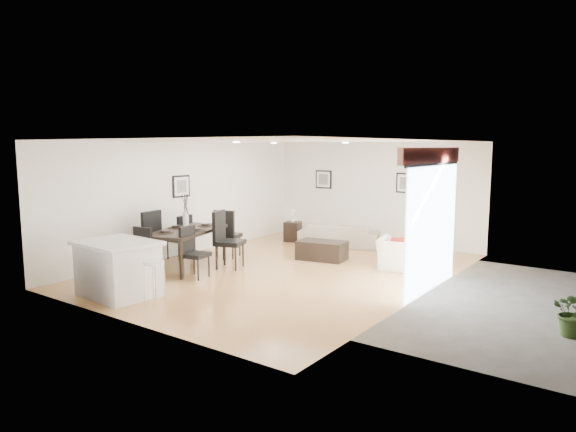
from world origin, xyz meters
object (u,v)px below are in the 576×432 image
Objects in this scene: side_table at (293,231)px; kitchen_island at (118,268)px; dining_table at (186,233)px; dining_chair_wnear at (147,236)px; dining_chair_efar at (225,236)px; dining_chair_foot at (227,231)px; coffee_table at (322,250)px; bar_stool at (154,267)px; armchair at (404,254)px; dining_chair_wfar at (181,235)px; dining_chair_head at (139,251)px; sofa at (339,235)px; dining_chair_enear at (192,249)px.

kitchen_island is at bearing -84.84° from side_table.
dining_chair_wnear reaches higher than dining_table.
dining_chair_wnear is 1.00× the size of dining_chair_efar.
side_table is (0.03, 2.63, -0.36)m from dining_chair_foot.
coffee_table is 1.46× the size of bar_stool.
dining_chair_wnear is at bearing 130.81° from kitchen_island.
armchair reaches higher than coffee_table.
dining_chair_wfar is 1.91× the size of side_table.
dining_chair_wfar is 1.87m from dining_chair_head.
armchair is at bearing 115.90° from dining_chair_wnear.
dining_chair_wfar is 1.39× the size of bar_stool.
side_table is at bearing -16.88° from sofa.
bar_stool is (2.26, -2.67, 0.06)m from dining_chair_wfar.
side_table is at bearing 162.87° from dining_chair_wnear.
sofa is 1.66× the size of dining_chair_efar.
kitchen_island is (1.31, -2.67, -0.09)m from dining_chair_wfar.
dining_chair_wnear reaches higher than dining_chair_wfar.
kitchen_island is (0.57, -3.39, -0.14)m from dining_chair_foot.
side_table is (0.07, 5.09, -0.30)m from dining_chair_head.
sofa is 5.40m from dining_chair_head.
dining_chair_efar is 1.02m from dining_chair_foot.
dining_chair_wnear is 1.66× the size of bar_stool.
side_table is 6.05m from kitchen_island.
dining_chair_efar is (1.38, 0.94, -0.00)m from dining_chair_wnear.
side_table is (-0.64, 3.40, -0.42)m from dining_chair_efar.
coffee_table is at bearing 86.02° from sofa.
dining_chair_foot is at bearing 82.69° from dining_chair_head.
dining_chair_wnear is 2.13m from kitchen_island.
dining_chair_foot is (-3.85, -1.29, 0.30)m from armchair.
side_table is 0.73× the size of bar_stool.
dining_table is 2.67m from bar_stool.
dining_chair_efar reaches higher than sofa.
dining_chair_efar reaches higher than coffee_table.
dining_chair_wfar is at bearing -155.52° from coffee_table.
side_table reaches higher than coffee_table.
bar_stool is (1.56, -2.16, -0.11)m from dining_table.
dining_chair_wnear is 2.80m from bar_stool.
dining_table reaches higher than coffee_table.
kitchen_island is at bearing -90.69° from dining_table.
sofa is 1.89× the size of coffee_table.
dining_table is 0.83m from dining_chair_efar.
dining_chair_foot is at bearing 149.90° from dining_chair_wnear.
dining_table is (-1.48, -3.94, 0.45)m from sofa.
dining_chair_efar is at bearing -133.89° from coffee_table.
dining_chair_wnear is 1.40m from dining_chair_enear.
kitchen_island is (-0.11, -1.65, -0.08)m from dining_chair_enear.
dining_chair_wfar reaches higher than dining_chair_enear.
dining_chair_foot reaches higher than coffee_table.
dining_chair_efar is 1.66× the size of bar_stool.
dining_table is at bearing 49.07° from sofa.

